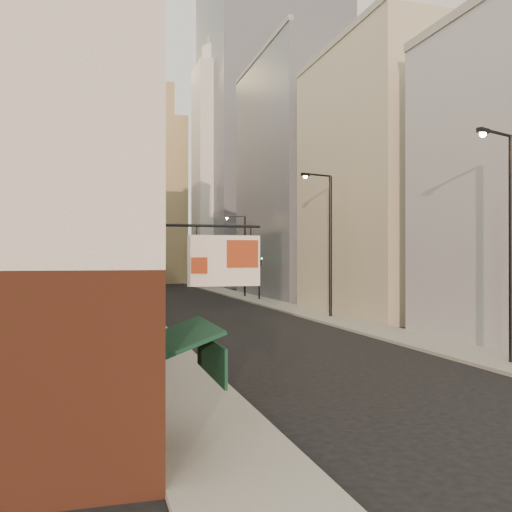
{
  "coord_description": "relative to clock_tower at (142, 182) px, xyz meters",
  "views": [
    {
      "loc": [
        -9.22,
        -8.99,
        4.2
      ],
      "look_at": [
        -0.91,
        20.01,
        4.33
      ],
      "focal_mm": 40.0,
      "sensor_mm": 36.0,
      "label": 1
    }
  ],
  "objects": [
    {
      "name": "sidewalk_left",
      "position": [
        -5.5,
        -37.0,
        -17.56
      ],
      "size": [
        3.0,
        140.0,
        0.15
      ],
      "primitive_type": "cube",
      "color": "gray",
      "rests_on": "ground"
    },
    {
      "name": "sidewalk_right",
      "position": [
        7.5,
        -37.0,
        -17.56
      ],
      "size": [
        3.0,
        140.0,
        0.15
      ],
      "primitive_type": "cube",
      "color": "gray",
      "rests_on": "ground"
    },
    {
      "name": "near_building_left",
      "position": [
        -9.99,
        -83.0,
        -11.61
      ],
      "size": [
        8.3,
        23.04,
        12.3
      ],
      "color": "#5F2D1C",
      "rests_on": "ground"
    },
    {
      "name": "left_bldg_beige",
      "position": [
        -11.0,
        -66.0,
        -9.63
      ],
      "size": [
        8.0,
        12.0,
        16.0
      ],
      "primitive_type": "cube",
      "color": "#B2A98C",
      "rests_on": "ground"
    },
    {
      "name": "left_bldg_grey",
      "position": [
        -11.0,
        -50.0,
        -7.63
      ],
      "size": [
        8.0,
        16.0,
        20.0
      ],
      "primitive_type": "cube",
      "color": "#9E9EA4",
      "rests_on": "ground"
    },
    {
      "name": "left_bldg_tan",
      "position": [
        -11.0,
        -32.0,
        -9.13
      ],
      "size": [
        8.0,
        18.0,
        17.0
      ],
      "primitive_type": "cube",
      "color": "tan",
      "rests_on": "ground"
    },
    {
      "name": "left_bldg_wingrid",
      "position": [
        -11.0,
        -12.0,
        -5.63
      ],
      "size": [
        8.0,
        20.0,
        24.0
      ],
      "primitive_type": "cube",
      "color": "gray",
      "rests_on": "ground"
    },
    {
      "name": "right_bldg_beige",
      "position": [
        13.0,
        -62.0,
        -7.63
      ],
      "size": [
        8.0,
        16.0,
        20.0
      ],
      "primitive_type": "cube",
      "color": "#B2A98C",
      "rests_on": "ground"
    },
    {
      "name": "right_bldg_wingrid",
      "position": [
        13.0,
        -42.0,
        -4.63
      ],
      "size": [
        8.0,
        20.0,
        26.0
      ],
      "primitive_type": "cube",
      "color": "gray",
      "rests_on": "ground"
    },
    {
      "name": "highrise",
      "position": [
        19.0,
        -14.0,
        8.02
      ],
      "size": [
        21.0,
        23.0,
        51.2
      ],
      "color": "gray",
      "rests_on": "ground"
    },
    {
      "name": "clock_tower",
      "position": [
        0.0,
        0.0,
        0.0
      ],
      "size": [
        14.0,
        14.0,
        44.9
      ],
      "color": "tan",
      "rests_on": "ground"
    },
    {
      "name": "white_tower",
      "position": [
        11.0,
        -14.0,
        0.97
      ],
      "size": [
        8.0,
        8.0,
        41.5
      ],
      "color": "silver",
      "rests_on": "ground"
    },
    {
      "name": "streetlamp_near",
      "position": [
        7.29,
        -82.44,
        -12.47
      ],
      "size": [
        2.25,
        1.03,
        9.04
      ],
      "rotation": [
        0.0,
        0.0,
        0.37
      ],
      "color": "black",
      "rests_on": "ground"
    },
    {
      "name": "streetlamp_mid",
      "position": [
        7.57,
        -64.11,
        -11.9
      ],
      "size": [
        2.56,
        0.94,
        10.04
      ],
      "rotation": [
        0.0,
        0.0,
        0.29
      ],
      "color": "black",
      "rests_on": "ground"
    },
    {
      "name": "streetlamp_far",
      "position": [
        7.27,
        -41.78,
        -12.63
      ],
      "size": [
        2.23,
        0.84,
        8.77
      ],
      "rotation": [
        0.0,
        0.0,
        -0.3
      ],
      "color": "black",
      "rests_on": "ground"
    },
    {
      "name": "traffic_light_left",
      "position": [
        -5.31,
        -55.6,
        -14.07
      ],
      "size": [
        0.59,
        0.51,
        5.0
      ],
      "rotation": [
        0.0,
        0.0,
        3.43
      ],
      "color": "black",
      "rests_on": "ground"
    },
    {
      "name": "traffic_light_right",
      "position": [
        7.73,
        -46.5,
        -13.68
      ],
      "size": [
        0.82,
        0.82,
        5.0
      ],
      "rotation": [
        0.0,
        0.0,
        3.37
      ],
      "color": "black",
      "rests_on": "ground"
    }
  ]
}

